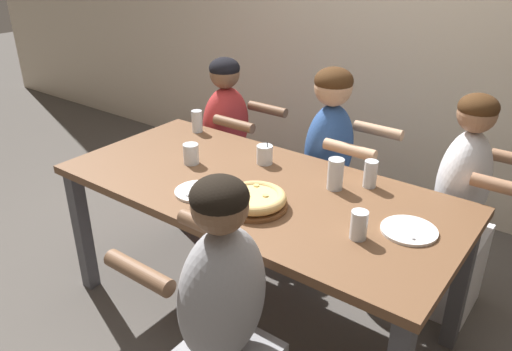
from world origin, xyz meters
The scene contains 15 objects.
ground_plane centered at (0.00, 0.00, 0.00)m, with size 18.00×18.00×0.00m, color #514C47.
dining_table centered at (0.00, 0.00, 0.67)m, with size 1.89×0.88×0.75m.
pizza_board_main centered at (0.12, -0.17, 0.79)m, with size 0.28×0.28×0.07m.
empty_plate_a centered at (0.72, 0.04, 0.76)m, with size 0.22×0.22×0.02m.
empty_plate_b centered at (-0.17, -0.22, 0.76)m, with size 0.21×0.21×0.02m.
cocktail_glass_blue centered at (-0.11, 0.22, 0.80)m, with size 0.08×0.08×0.12m.
drinking_glass_a centered at (-0.70, 0.35, 0.82)m, with size 0.06×0.06×0.13m.
drinking_glass_b centered at (0.31, 0.19, 0.82)m, with size 0.07×0.07×0.15m.
drinking_glass_c centered at (0.58, -0.12, 0.80)m, with size 0.07×0.07×0.12m.
drinking_glass_d centered at (0.43, 0.30, 0.81)m, with size 0.06×0.06×0.13m.
drinking_glass_e centered at (-0.41, 0.00, 0.80)m, with size 0.08×0.08×0.10m.
diner_far_left centered at (-0.73, 0.66, 0.52)m, with size 0.51×0.40×1.13m.
diner_far_center centered at (0.02, 0.66, 0.55)m, with size 0.51×0.40×1.18m.
diner_far_right centered at (0.76, 0.66, 0.53)m, with size 0.51×0.40×1.17m.
diner_near_midright centered at (0.35, -0.66, 0.53)m, with size 0.51×0.40×1.16m.
Camera 1 is at (1.24, -1.65, 1.81)m, focal length 35.00 mm.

